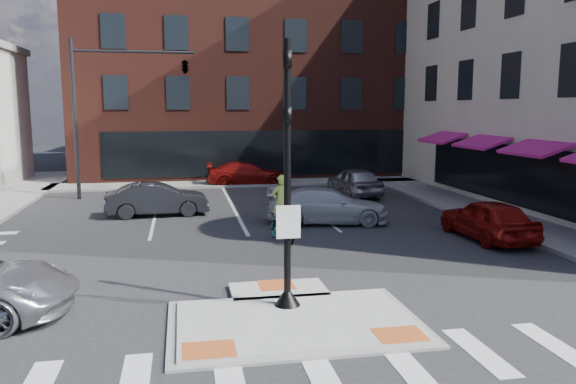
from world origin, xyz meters
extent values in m
plane|color=#28282B|center=(0.00, 0.00, 0.00)|extent=(120.00, 120.00, 0.00)
cube|color=gray|center=(0.00, -0.50, 0.03)|extent=(5.40, 3.60, 0.06)
cube|color=#A8A8A3|center=(0.00, -0.50, 0.06)|extent=(5.00, 3.20, 0.12)
cube|color=#A8A8A3|center=(0.00, 1.60, 0.06)|extent=(2.40, 1.40, 0.12)
cube|color=#C75423|center=(-1.90, -1.70, 0.12)|extent=(1.00, 0.80, 0.01)
cube|color=#C75423|center=(1.90, -1.70, 0.12)|extent=(1.00, 0.80, 0.01)
cube|color=#C75423|center=(0.00, 1.90, 0.12)|extent=(0.90, 0.90, 0.01)
cube|color=gray|center=(-11.00, 20.00, 0.07)|extent=(3.00, 20.00, 0.15)
cube|color=gray|center=(10.80, 10.00, 0.07)|extent=(3.00, 24.00, 0.15)
cube|color=gray|center=(3.00, 22.00, 0.07)|extent=(26.00, 3.00, 0.15)
cube|color=#522119|center=(3.00, 32.00, 7.50)|extent=(24.00, 18.00, 15.00)
cube|color=black|center=(3.00, 23.00, 1.80)|extent=(20.00, 0.12, 2.80)
cube|color=black|center=(12.00, 10.00, 1.70)|extent=(0.12, 16.00, 2.60)
cube|color=#D71C8E|center=(11.30, 10.00, 3.05)|extent=(1.46, 3.00, 0.58)
cube|color=#D71C8E|center=(11.30, 16.00, 3.05)|extent=(1.46, 3.00, 0.58)
cube|color=slate|center=(-4.00, 52.00, 5.00)|extent=(10.00, 12.00, 10.00)
cube|color=brown|center=(9.00, 54.00, 6.00)|extent=(12.00, 12.00, 12.00)
cone|color=black|center=(0.00, 0.40, 0.34)|extent=(0.60, 0.60, 0.45)
cylinder|color=black|center=(0.00, 0.40, 3.20)|extent=(0.16, 0.16, 5.80)
cube|color=white|center=(0.00, 0.28, 2.10)|extent=(0.55, 0.04, 0.75)
imported|color=black|center=(0.00, 0.40, 5.30)|extent=(0.18, 0.22, 1.10)
imported|color=black|center=(0.00, 0.40, 4.10)|extent=(0.18, 0.22, 1.10)
cylinder|color=black|center=(-7.50, 18.00, 4.00)|extent=(0.20, 0.20, 8.00)
cylinder|color=black|center=(-4.50, 18.00, 7.40)|extent=(6.00, 0.14, 0.14)
imported|color=black|center=(-2.00, 18.00, 6.80)|extent=(0.48, 2.24, 0.90)
imported|color=maroon|center=(8.26, 5.96, 0.73)|extent=(1.90, 4.36, 1.46)
imported|color=silver|center=(3.42, 9.77, 0.71)|extent=(5.16, 2.79, 1.42)
imported|color=#28292E|center=(-3.38, 12.72, 0.72)|extent=(4.44, 1.81, 1.43)
imported|color=#9FA1A5|center=(6.63, 16.40, 0.76)|extent=(2.15, 4.60, 1.52)
imported|color=maroon|center=(1.52, 21.50, 0.70)|extent=(4.85, 2.04, 1.40)
imported|color=#3F3F44|center=(1.04, 7.00, 0.50)|extent=(1.11, 1.99, 0.99)
imported|color=#C5EB53|center=(1.04, 7.00, 1.40)|extent=(0.78, 0.61, 1.90)
camera|label=1|loc=(-2.31, -11.79, 4.63)|focal=35.00mm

